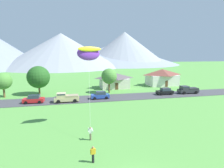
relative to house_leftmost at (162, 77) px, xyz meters
name	(u,v)px	position (x,y,z in m)	size (l,w,h in m)	color
road_strip	(96,98)	(-23.74, -13.29, -2.74)	(160.00, 6.77, 0.08)	#424247
mountain_far_west_ridge	(115,54)	(15.07, 130.76, 7.55)	(128.91, 128.91, 20.67)	gray
mountain_west_ridge	(124,48)	(20.85, 114.80, 12.68)	(82.32, 82.32, 30.92)	#8E939E
mountain_far_east_ridge	(61,50)	(-36.56, 91.88, 10.16)	(89.48, 89.48, 25.87)	#8E939E
house_leftmost	(162,77)	(0.00, 0.00, 0.00)	(10.09, 6.74, 5.37)	silver
house_left_center	(114,80)	(-16.53, -0.92, -0.38)	(8.90, 6.99, 4.64)	beige
tree_near_left	(109,76)	(-19.51, -7.75, 1.70)	(4.12, 4.12, 6.56)	brown
tree_left_of_center	(39,77)	(-37.45, -5.65, 1.71)	(5.65, 5.65, 7.32)	brown
tree_center	(3,81)	(-45.15, -7.31, 1.21)	(4.07, 4.07, 6.04)	brown
parked_car_blue_west_end	(100,95)	(-22.85, -13.74, -1.91)	(4.24, 2.15, 1.68)	#2847A8
parked_car_black_mid_west	(165,91)	(-6.04, -13.05, -1.91)	(4.20, 2.08, 1.68)	black
parked_car_red_mid_east	(34,99)	(-37.18, -14.29, -1.91)	(4.28, 2.23, 1.68)	red
pickup_truck_charcoal_west_side	(188,90)	(0.43, -13.17, -1.72)	(5.29, 2.52, 1.99)	#333338
pickup_truck_sand_east_side	(66,97)	(-30.52, -14.96, -1.72)	(5.21, 2.33, 1.99)	#C6B284
kite_flyer_with_kite	(89,54)	(-26.70, -28.77, 7.55)	(3.59, 6.13, 11.49)	#70604C
watcher_person	(93,154)	(-27.35, -38.05, -1.90)	(0.56, 0.24, 1.68)	black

